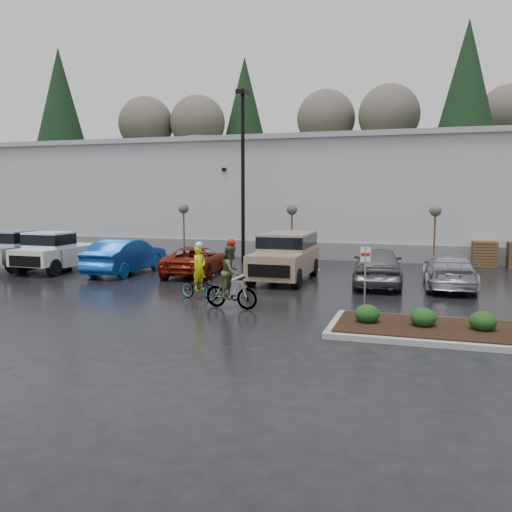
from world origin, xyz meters
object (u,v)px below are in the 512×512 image
(car_blue, at_px, (126,256))
(cyclist_hivis, at_px, (199,281))
(car_grey, at_px, (378,266))
(car_red, at_px, (196,261))
(lamppost, at_px, (243,158))
(sapling_west, at_px, (184,212))
(fire_lane_sign, at_px, (365,272))
(cyclist_olive, at_px, (231,283))
(pickup_white, at_px, (61,251))
(sapling_east, at_px, (435,214))
(suv_tan, at_px, (285,257))
(pickup_silver, at_px, (23,248))
(pallet_stack_a, at_px, (484,254))
(car_far_silver, at_px, (449,271))
(sapling_mid, at_px, (292,213))

(car_blue, xyz_separation_m, cyclist_hivis, (5.83, -4.87, -0.17))
(car_grey, bearing_deg, car_red, -8.36)
(lamppost, height_order, car_red, lamppost)
(car_red, bearing_deg, sapling_west, -67.58)
(fire_lane_sign, distance_m, car_grey, 6.26)
(sapling_west, relative_size, cyclist_olive, 1.39)
(cyclist_olive, bearing_deg, pickup_white, 68.20)
(sapling_west, distance_m, fire_lane_sign, 17.46)
(sapling_east, distance_m, car_blue, 15.57)
(fire_lane_sign, distance_m, car_blue, 13.29)
(suv_tan, bearing_deg, car_blue, -178.42)
(pickup_silver, xyz_separation_m, cyclist_hivis, (11.95, -5.20, -0.33))
(pallet_stack_a, distance_m, car_blue, 18.14)
(suv_tan, distance_m, car_far_silver, 6.77)
(fire_lane_sign, xyz_separation_m, cyclist_hivis, (-5.93, 1.30, -0.75))
(cyclist_olive, bearing_deg, pickup_silver, 71.74)
(sapling_mid, height_order, car_far_silver, sapling_mid)
(pickup_white, relative_size, car_red, 1.09)
(fire_lane_sign, bearing_deg, car_blue, 152.30)
(sapling_west, xyz_separation_m, car_red, (3.34, -6.00, -2.07))
(cyclist_hivis, bearing_deg, pallet_stack_a, -20.33)
(cyclist_hivis, xyz_separation_m, cyclist_olive, (1.60, -1.10, 0.19))
(sapling_west, height_order, sapling_east, same)
(sapling_east, height_order, suv_tan, sapling_east)
(pickup_white, bearing_deg, lamppost, 36.76)
(car_far_silver, bearing_deg, lamppost, -28.91)
(fire_lane_sign, bearing_deg, car_grey, 91.04)
(pickup_silver, distance_m, car_blue, 6.14)
(car_red, height_order, car_far_silver, car_far_silver)
(sapling_mid, height_order, pickup_white, sapling_mid)
(car_blue, bearing_deg, sapling_mid, -133.51)
(car_far_silver, bearing_deg, pickup_white, -0.89)
(car_blue, bearing_deg, lamppost, -124.38)
(sapling_west, bearing_deg, pallet_stack_a, 3.47)
(sapling_west, xyz_separation_m, pickup_white, (-3.54, -6.63, -1.75))
(sapling_mid, relative_size, pickup_white, 0.62)
(sapling_mid, height_order, cyclist_olive, sapling_mid)
(lamppost, height_order, sapling_west, lamppost)
(sapling_mid, xyz_separation_m, pallet_stack_a, (10.00, 1.00, -2.05))
(car_blue, distance_m, suv_tan, 7.67)
(cyclist_hivis, bearing_deg, suv_tan, 0.15)
(sapling_mid, xyz_separation_m, car_far_silver, (7.97, -6.41, -2.03))
(pickup_white, xyz_separation_m, cyclist_hivis, (9.40, -4.87, -0.33))
(car_blue, distance_m, car_far_silver, 14.43)
(pallet_stack_a, xyz_separation_m, cyclist_olive, (-9.03, -13.60, 0.17))
(car_red, distance_m, car_grey, 8.37)
(suv_tan, distance_m, cyclist_hivis, 5.42)
(suv_tan, bearing_deg, cyclist_olive, -92.23)
(pallet_stack_a, relative_size, cyclist_olive, 0.59)
(sapling_west, height_order, cyclist_olive, sapling_west)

